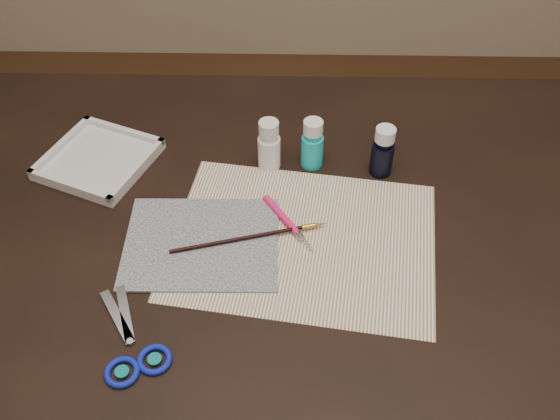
{
  "coord_description": "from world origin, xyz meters",
  "views": [
    {
      "loc": [
        0.01,
        -0.69,
        1.51
      ],
      "look_at": [
        0.0,
        0.0,
        0.8
      ],
      "focal_mm": 40.0,
      "sensor_mm": 36.0,
      "label": 1
    }
  ],
  "objects_px": {
    "paint_bottle_white": "(269,145)",
    "paper": "(303,240)",
    "paint_bottle_cyan": "(312,143)",
    "canvas": "(202,243)",
    "palette_tray": "(99,159)",
    "scissors": "(122,334)",
    "paint_bottle_navy": "(383,151)"
  },
  "relations": [
    {
      "from": "paint_bottle_white",
      "to": "paper",
      "type": "bearing_deg",
      "value": -71.55
    },
    {
      "from": "paint_bottle_white",
      "to": "paint_bottle_cyan",
      "type": "height_order",
      "value": "paint_bottle_white"
    },
    {
      "from": "canvas",
      "to": "paint_bottle_white",
      "type": "height_order",
      "value": "paint_bottle_white"
    },
    {
      "from": "paper",
      "to": "palette_tray",
      "type": "distance_m",
      "value": 0.41
    },
    {
      "from": "paper",
      "to": "palette_tray",
      "type": "bearing_deg",
      "value": 154.04
    },
    {
      "from": "canvas",
      "to": "paint_bottle_white",
      "type": "xyz_separation_m",
      "value": [
        0.1,
        0.19,
        0.05
      ]
    },
    {
      "from": "canvas",
      "to": "scissors",
      "type": "height_order",
      "value": "scissors"
    },
    {
      "from": "paint_bottle_navy",
      "to": "canvas",
      "type": "bearing_deg",
      "value": -149.31
    },
    {
      "from": "paint_bottle_white",
      "to": "paint_bottle_navy",
      "type": "relative_size",
      "value": 1.01
    },
    {
      "from": "paint_bottle_white",
      "to": "paint_bottle_navy",
      "type": "bearing_deg",
      "value": -3.64
    },
    {
      "from": "paint_bottle_navy",
      "to": "scissors",
      "type": "bearing_deg",
      "value": -138.15
    },
    {
      "from": "scissors",
      "to": "paint_bottle_white",
      "type": "bearing_deg",
      "value": -61.15
    },
    {
      "from": "paper",
      "to": "scissors",
      "type": "distance_m",
      "value": 0.32
    },
    {
      "from": "paint_bottle_navy",
      "to": "palette_tray",
      "type": "xyz_separation_m",
      "value": [
        -0.51,
        0.01,
        -0.04
      ]
    },
    {
      "from": "paint_bottle_cyan",
      "to": "paint_bottle_navy",
      "type": "xyz_separation_m",
      "value": [
        0.12,
        -0.02,
        0.0
      ]
    },
    {
      "from": "paint_bottle_white",
      "to": "palette_tray",
      "type": "relative_size",
      "value": 0.56
    },
    {
      "from": "scissors",
      "to": "paint_bottle_cyan",
      "type": "bearing_deg",
      "value": -69.21
    },
    {
      "from": "paper",
      "to": "paint_bottle_navy",
      "type": "relative_size",
      "value": 4.33
    },
    {
      "from": "palette_tray",
      "to": "paint_bottle_navy",
      "type": "bearing_deg",
      "value": -1.38
    },
    {
      "from": "paint_bottle_white",
      "to": "paint_bottle_cyan",
      "type": "xyz_separation_m",
      "value": [
        0.08,
        0.01,
        -0.0
      ]
    },
    {
      "from": "canvas",
      "to": "palette_tray",
      "type": "relative_size",
      "value": 1.4
    },
    {
      "from": "paint_bottle_cyan",
      "to": "palette_tray",
      "type": "distance_m",
      "value": 0.39
    },
    {
      "from": "scissors",
      "to": "palette_tray",
      "type": "bearing_deg",
      "value": -15.7
    },
    {
      "from": "paint_bottle_navy",
      "to": "palette_tray",
      "type": "bearing_deg",
      "value": 178.62
    },
    {
      "from": "palette_tray",
      "to": "canvas",
      "type": "bearing_deg",
      "value": -42.73
    },
    {
      "from": "palette_tray",
      "to": "scissors",
      "type": "bearing_deg",
      "value": -72.65
    },
    {
      "from": "scissors",
      "to": "palette_tray",
      "type": "height_order",
      "value": "palette_tray"
    },
    {
      "from": "paint_bottle_cyan",
      "to": "scissors",
      "type": "xyz_separation_m",
      "value": [
        -0.27,
        -0.37,
        -0.04
      ]
    },
    {
      "from": "paint_bottle_cyan",
      "to": "scissors",
      "type": "distance_m",
      "value": 0.46
    },
    {
      "from": "paint_bottle_cyan",
      "to": "palette_tray",
      "type": "xyz_separation_m",
      "value": [
        -0.39,
        -0.01,
        -0.04
      ]
    },
    {
      "from": "paint_bottle_cyan",
      "to": "palette_tray",
      "type": "relative_size",
      "value": 0.55
    },
    {
      "from": "canvas",
      "to": "paint_bottle_cyan",
      "type": "xyz_separation_m",
      "value": [
        0.18,
        0.2,
        0.04
      ]
    }
  ]
}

